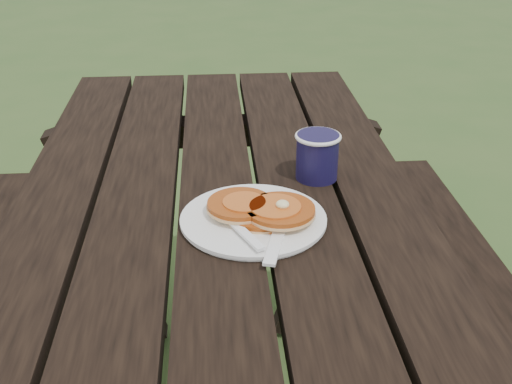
{
  "coord_description": "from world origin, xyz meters",
  "views": [
    {
      "loc": [
        -0.01,
        -0.93,
        1.31
      ],
      "look_at": [
        0.07,
        0.05,
        0.8
      ],
      "focal_mm": 45.0,
      "sensor_mm": 36.0,
      "label": 1
    }
  ],
  "objects": [
    {
      "name": "fork",
      "position": [
        0.04,
        -0.04,
        0.77
      ],
      "size": [
        0.1,
        0.16,
        0.01
      ],
      "primitive_type": null,
      "rotation": [
        0.0,
        0.0,
        0.43
      ],
      "color": "white",
      "rests_on": "plate"
    },
    {
      "name": "coffee_cup",
      "position": [
        0.2,
        0.19,
        0.8
      ],
      "size": [
        0.09,
        0.09,
        0.09
      ],
      "rotation": [
        0.0,
        0.0,
        -0.19
      ],
      "color": "#130F33",
      "rests_on": "picnic_table"
    },
    {
      "name": "plate",
      "position": [
        0.06,
        0.03,
        0.76
      ],
      "size": [
        0.28,
        0.28,
        0.01
      ],
      "primitive_type": "cylinder",
      "rotation": [
        0.0,
        0.0,
        -0.16
      ],
      "color": "white",
      "rests_on": "picnic_table"
    },
    {
      "name": "pancake_stack",
      "position": [
        0.07,
        0.03,
        0.77
      ],
      "size": [
        0.18,
        0.14,
        0.04
      ],
      "rotation": [
        0.0,
        0.0,
        -0.08
      ],
      "color": "#A94813",
      "rests_on": "plate"
    },
    {
      "name": "knife",
      "position": [
        0.1,
        -0.04,
        0.76
      ],
      "size": [
        0.07,
        0.18,
        0.0
      ],
      "primitive_type": "cube",
      "rotation": [
        0.0,
        0.0,
        -0.26
      ],
      "color": "white",
      "rests_on": "plate"
    }
  ]
}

